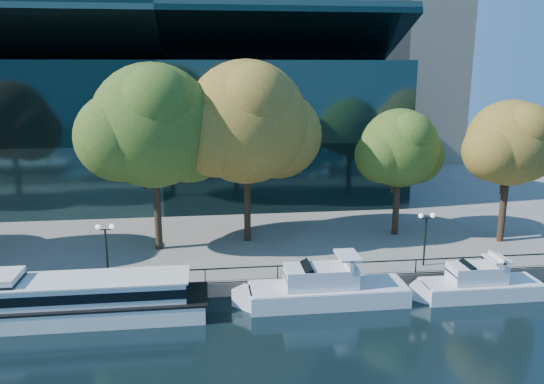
{
  "coord_description": "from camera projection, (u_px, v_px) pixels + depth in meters",
  "views": [
    {
      "loc": [
        0.42,
        -30.92,
        15.44
      ],
      "look_at": [
        5.19,
        8.0,
        6.1
      ],
      "focal_mm": 35.0,
      "sensor_mm": 36.0,
      "label": 1
    }
  ],
  "objects": [
    {
      "name": "ground",
      "position": [
        206.0,
        317.0,
        33.38
      ],
      "size": [
        160.0,
        160.0,
        0.0
      ],
      "primitive_type": "plane",
      "color": "black",
      "rests_on": "ground"
    },
    {
      "name": "promenade",
      "position": [
        205.0,
        185.0,
        68.39
      ],
      "size": [
        90.0,
        67.08,
        1.0
      ],
      "color": "slate",
      "rests_on": "ground"
    },
    {
      "name": "railing",
      "position": [
        205.0,
        269.0,
        36.07
      ],
      "size": [
        88.2,
        0.08,
        0.99
      ],
      "color": "black",
      "rests_on": "promenade"
    },
    {
      "name": "convention_building",
      "position": [
        169.0,
        127.0,
        61.63
      ],
      "size": [
        50.0,
        24.57,
        21.43
      ],
      "color": "black",
      "rests_on": "ground"
    },
    {
      "name": "tour_boat",
      "position": [
        76.0,
        298.0,
        32.93
      ],
      "size": [
        16.86,
        3.76,
        3.2
      ],
      "color": "white",
      "rests_on": "ground"
    },
    {
      "name": "cruiser_near",
      "position": [
        321.0,
        289.0,
        35.16
      ],
      "size": [
        11.67,
        3.01,
        3.38
      ],
      "color": "silver",
      "rests_on": "ground"
    },
    {
      "name": "cruiser_far",
      "position": [
        476.0,
        284.0,
        36.15
      ],
      "size": [
        9.12,
        2.53,
        2.98
      ],
      "color": "silver",
      "rests_on": "ground"
    },
    {
      "name": "tree_2",
      "position": [
        156.0,
        128.0,
        40.73
      ],
      "size": [
        12.01,
        9.85,
        14.77
      ],
      "color": "black",
      "rests_on": "promenade"
    },
    {
      "name": "tree_3",
      "position": [
        249.0,
        125.0,
        42.74
      ],
      "size": [
        12.47,
        10.23,
        15.02
      ],
      "color": "black",
      "rests_on": "promenade"
    },
    {
      "name": "tree_4",
      "position": [
        401.0,
        150.0,
        45.03
      ],
      "size": [
        8.37,
        6.86,
        11.0
      ],
      "color": "black",
      "rests_on": "promenade"
    },
    {
      "name": "tree_5",
      "position": [
        512.0,
        145.0,
        42.97
      ],
      "size": [
        8.73,
        7.15,
        11.85
      ],
      "color": "black",
      "rests_on": "promenade"
    },
    {
      "name": "lamp_1",
      "position": [
        106.0,
        239.0,
        36.02
      ],
      "size": [
        1.26,
        0.36,
        4.03
      ],
      "color": "black",
      "rests_on": "promenade"
    },
    {
      "name": "lamp_2",
      "position": [
        426.0,
        227.0,
        38.71
      ],
      "size": [
        1.26,
        0.36,
        4.03
      ],
      "color": "black",
      "rests_on": "promenade"
    }
  ]
}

